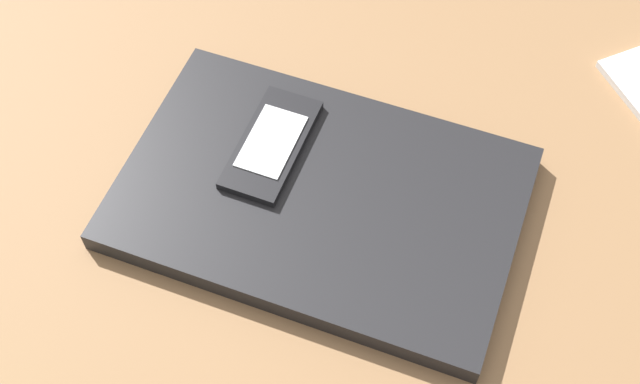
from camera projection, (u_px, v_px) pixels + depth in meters
desk_surface at (301, 218)px, 76.74cm from camera, size 120.00×80.00×3.00cm
laptop_closed at (320, 198)px, 74.87cm from camera, size 38.56×28.94×2.15cm
cell_phone_on_laptop at (271, 144)px, 76.22cm from camera, size 7.69×12.80×0.95cm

